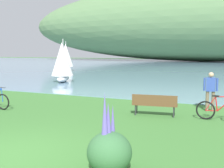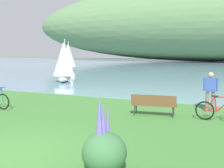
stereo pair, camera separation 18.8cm
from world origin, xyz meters
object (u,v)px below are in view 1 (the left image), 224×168
Objects in this scene: park_bench_near_camera at (155,103)px; person_at_shoreline at (211,89)px; sailboat_nearest_to_shore at (62,62)px; bicycle_beside_path at (220,111)px; sailboat_toward_hillside at (66,57)px.

person_at_shoreline is at bearing 42.50° from park_bench_near_camera.
sailboat_nearest_to_shore is at bearing 139.07° from park_bench_near_camera.
bicycle_beside_path is at bearing -74.09° from person_at_shoreline.
bicycle_beside_path is 1.03× the size of person_at_shoreline.
person_at_shoreline reaches higher than bicycle_beside_path.
park_bench_near_camera is 0.47× the size of sailboat_toward_hillside.
bicycle_beside_path is at bearing 3.46° from park_bench_near_camera.
sailboat_toward_hillside is at bearing 134.29° from bicycle_beside_path.
person_at_shoreline is at bearing -43.97° from sailboat_toward_hillside.
bicycle_beside_path is at bearing -45.71° from sailboat_toward_hillside.
sailboat_nearest_to_shore is at bearing 149.89° from person_at_shoreline.
bicycle_beside_path is 1.83m from person_at_shoreline.
sailboat_nearest_to_shore is at bearing -58.25° from sailboat_toward_hillside.
person_at_shoreline is (1.99, 1.82, 0.46)m from park_bench_near_camera.
sailboat_toward_hillside is (-17.67, 20.79, 1.38)m from park_bench_near_camera.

